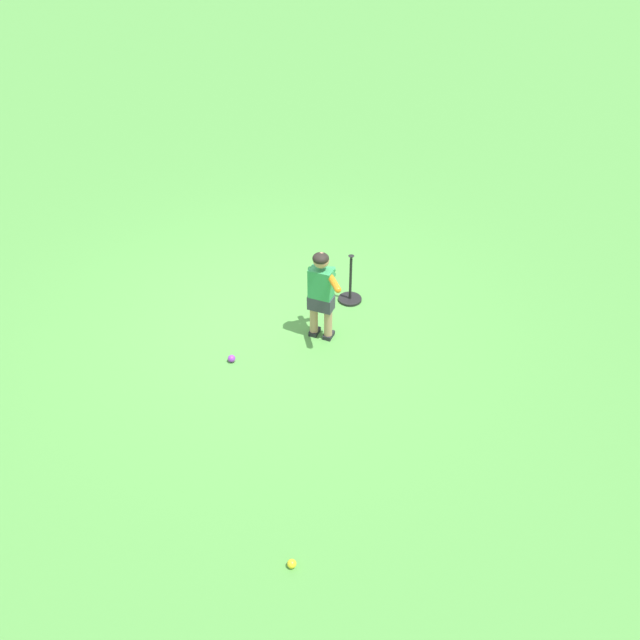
{
  "coord_description": "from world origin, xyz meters",
  "views": [
    {
      "loc": [
        -0.78,
        6.33,
        4.78
      ],
      "look_at": [
        -0.57,
        0.57,
        0.45
      ],
      "focal_mm": 38.84,
      "sensor_mm": 36.0,
      "label": 1
    }
  ],
  "objects": [
    {
      "name": "play_ball_by_bucket",
      "position": [
        0.37,
        0.74,
        0.04
      ],
      "size": [
        0.08,
        0.08,
        0.08
      ],
      "primitive_type": "sphere",
      "color": "purple",
      "rests_on": "ground"
    },
    {
      "name": "ground_plane",
      "position": [
        0.0,
        0.0,
        0.0
      ],
      "size": [
        40.0,
        40.0,
        0.0
      ],
      "primitive_type": "plane",
      "color": "#519942"
    },
    {
      "name": "batting_tee",
      "position": [
        -0.89,
        -0.44,
        0.1
      ],
      "size": [
        0.28,
        0.28,
        0.62
      ],
      "color": "black",
      "rests_on": "ground"
    },
    {
      "name": "play_ball_center_lawn",
      "position": [
        -0.44,
        3.18,
        0.04
      ],
      "size": [
        0.07,
        0.07,
        0.07
      ],
      "primitive_type": "sphere",
      "color": "yellow",
      "rests_on": "ground"
    },
    {
      "name": "child_batter",
      "position": [
        -0.58,
        0.27,
        0.65
      ],
      "size": [
        0.37,
        0.62,
        1.08
      ],
      "color": "#232328",
      "rests_on": "ground"
    }
  ]
}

